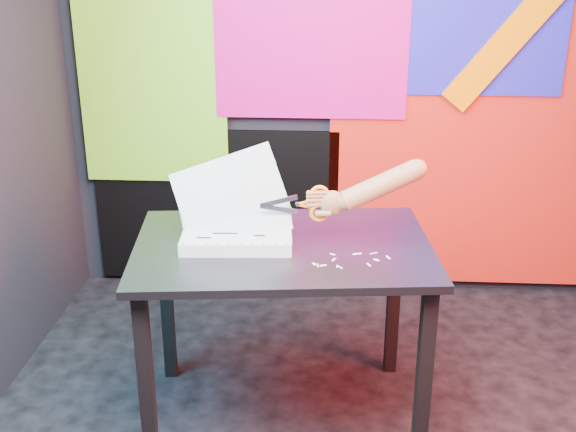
{
  "coord_description": "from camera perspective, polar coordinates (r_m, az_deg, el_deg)",
  "views": [
    {
      "loc": [
        -0.14,
        -2.12,
        1.81
      ],
      "look_at": [
        -0.29,
        0.29,
        0.87
      ],
      "focal_mm": 45.0,
      "sensor_mm": 36.0,
      "label": 1
    }
  ],
  "objects": [
    {
      "name": "room",
      "position": [
        2.18,
        7.29,
        8.9
      ],
      "size": [
        3.01,
        3.01,
        2.71
      ],
      "color": "black",
      "rests_on": "ground"
    },
    {
      "name": "scissors",
      "position": [
        2.62,
        2.1,
        0.97
      ],
      "size": [
        0.25,
        0.05,
        0.14
      ],
      "rotation": [
        0.0,
        0.0,
        0.16
      ],
      "color": "silver",
      "rests_on": "printout_stack"
    },
    {
      "name": "backdrop",
      "position": [
        3.69,
        6.65,
        7.78
      ],
      "size": [
        2.88,
        0.05,
        2.08
      ],
      "color": "red",
      "rests_on": "ground"
    },
    {
      "name": "printout_stack",
      "position": [
        2.68,
        -4.02,
        -1.32
      ],
      "size": [
        0.47,
        0.32,
        0.37
      ],
      "rotation": [
        0.0,
        0.0,
        0.06
      ],
      "color": "silver",
      "rests_on": "work_table"
    },
    {
      "name": "hand_forearm",
      "position": [
        2.64,
        6.71,
        2.21
      ],
      "size": [
        0.43,
        0.13,
        0.21
      ],
      "rotation": [
        0.0,
        0.0,
        0.16
      ],
      "color": "#8F5E3B",
      "rests_on": "work_table"
    },
    {
      "name": "work_table",
      "position": [
        2.7,
        -0.4,
        -4.24
      ],
      "size": [
        1.16,
        0.83,
        0.75
      ],
      "rotation": [
        0.0,
        0.0,
        0.1
      ],
      "color": "black",
      "rests_on": "ground"
    },
    {
      "name": "paper_clippings",
      "position": [
        2.54,
        4.89,
        -3.48
      ],
      "size": [
        0.28,
        0.14,
        0.0
      ],
      "color": "white",
      "rests_on": "work_table"
    }
  ]
}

